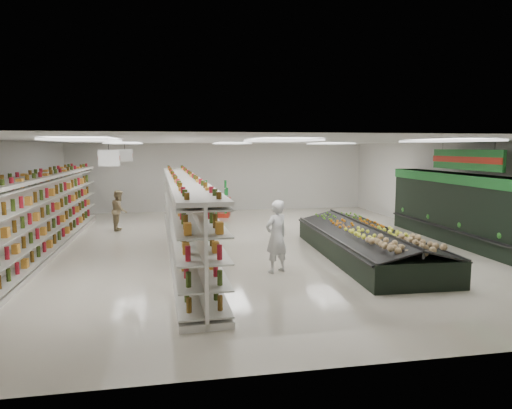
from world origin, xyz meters
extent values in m
plane|color=beige|center=(0.00, 0.00, 0.00)|extent=(16.00, 16.00, 0.00)
cube|color=white|center=(0.00, 0.00, 3.20)|extent=(14.00, 16.00, 0.02)
cube|color=silver|center=(0.00, 8.00, 1.60)|extent=(14.00, 0.02, 3.20)
cube|color=silver|center=(0.00, -8.00, 1.60)|extent=(14.00, 0.02, 3.20)
cube|color=silver|center=(-7.00, 0.00, 1.60)|extent=(0.02, 16.00, 3.20)
cube|color=silver|center=(7.00, 0.00, 1.60)|extent=(0.02, 16.00, 3.20)
cube|color=black|center=(6.55, -1.50, 1.10)|extent=(0.80, 8.00, 2.20)
cube|color=#1B6826|center=(6.53, -1.50, 2.05)|extent=(0.85, 8.00, 0.30)
cube|color=black|center=(6.30, -1.50, 0.55)|extent=(0.55, 7.80, 0.15)
cube|color=beige|center=(6.40, -1.50, 1.35)|extent=(0.45, 7.70, 0.03)
cube|color=beige|center=(6.40, -1.50, 1.65)|extent=(0.45, 7.70, 0.03)
cube|color=white|center=(-3.80, -2.00, 2.75)|extent=(0.50, 0.06, 0.40)
cube|color=#AE2313|center=(-3.80, -2.00, 2.75)|extent=(0.52, 0.02, 0.12)
cylinder|color=black|center=(-3.80, -2.00, 3.05)|extent=(0.01, 0.01, 0.50)
cube|color=white|center=(-3.80, 2.00, 2.75)|extent=(0.50, 0.06, 0.40)
cube|color=#AE2313|center=(-3.80, 2.00, 2.75)|extent=(0.52, 0.02, 0.12)
cylinder|color=black|center=(-3.80, 2.00, 3.05)|extent=(0.01, 0.01, 0.50)
cube|color=#1B6826|center=(6.25, -1.50, 2.65)|extent=(0.10, 3.20, 0.60)
cube|color=#AE2313|center=(6.19, -1.50, 2.65)|extent=(0.03, 3.20, 0.18)
cylinder|color=black|center=(6.25, -2.70, 3.05)|extent=(0.01, 0.01, 0.50)
cylinder|color=black|center=(6.25, -0.30, 3.05)|extent=(0.01, 0.01, 0.50)
cube|color=silver|center=(-6.00, -0.21, 0.06)|extent=(1.04, 12.91, 0.13)
cube|color=silver|center=(-6.00, -0.21, 1.08)|extent=(0.14, 12.90, 2.15)
cube|color=silver|center=(-6.00, -0.21, 2.19)|extent=(1.04, 12.91, 0.09)
cube|color=beige|center=(-6.24, -0.21, 0.19)|extent=(0.55, 12.80, 0.03)
cube|color=beige|center=(-6.24, -0.21, 0.66)|extent=(0.55, 12.80, 0.03)
cube|color=beige|center=(-6.24, -0.21, 1.13)|extent=(0.55, 12.80, 0.03)
cube|color=beige|center=(-6.24, -0.21, 1.61)|extent=(0.55, 12.80, 0.03)
cube|color=beige|center=(-6.24, -0.21, 2.08)|extent=(0.55, 12.80, 0.03)
cube|color=beige|center=(-5.75, -0.22, 0.19)|extent=(0.55, 12.80, 0.03)
cube|color=beige|center=(-5.75, -0.22, 0.66)|extent=(0.55, 12.80, 0.03)
cube|color=beige|center=(-5.75, -0.22, 1.13)|extent=(0.55, 12.80, 0.03)
cube|color=beige|center=(-5.75, -0.22, 1.61)|extent=(0.55, 12.80, 0.03)
cube|color=beige|center=(-5.75, -0.22, 2.08)|extent=(0.55, 12.80, 0.03)
cube|color=silver|center=(-1.97, -0.25, 0.06)|extent=(1.28, 12.40, 0.12)
cube|color=silver|center=(-1.97, -0.25, 1.03)|extent=(0.42, 12.38, 2.06)
cube|color=silver|center=(-1.97, -0.25, 2.11)|extent=(1.28, 12.40, 0.08)
cube|color=beige|center=(-2.21, -0.26, 0.19)|extent=(0.80, 12.29, 0.03)
cube|color=beige|center=(-2.21, -0.26, 0.64)|extent=(0.80, 12.29, 0.03)
cube|color=beige|center=(-2.21, -0.26, 1.09)|extent=(0.80, 12.29, 0.03)
cube|color=beige|center=(-2.21, -0.26, 1.54)|extent=(0.80, 12.29, 0.03)
cube|color=beige|center=(-2.21, -0.26, 1.99)|extent=(0.80, 12.29, 0.03)
cube|color=beige|center=(-1.73, -0.24, 0.19)|extent=(0.80, 12.29, 0.03)
cube|color=beige|center=(-1.73, -0.24, 0.64)|extent=(0.80, 12.29, 0.03)
cube|color=beige|center=(-1.73, -0.24, 1.09)|extent=(0.80, 12.29, 0.03)
cube|color=beige|center=(-1.73, -0.24, 1.54)|extent=(0.80, 12.29, 0.03)
cube|color=beige|center=(-1.73, -0.24, 1.99)|extent=(0.80, 12.29, 0.03)
cube|color=black|center=(2.89, -2.13, 0.31)|extent=(2.35, 6.31, 0.62)
cube|color=#262626|center=(1.85, -2.10, 0.64)|extent=(0.27, 6.24, 0.05)
cube|color=#262626|center=(3.92, -2.17, 0.64)|extent=(0.27, 6.24, 0.05)
cube|color=black|center=(2.33, -2.11, 0.73)|extent=(1.36, 6.19, 0.32)
cube|color=black|center=(3.44, -2.15, 0.73)|extent=(1.36, 6.19, 0.32)
cube|color=#262626|center=(2.89, -2.13, 0.82)|extent=(0.25, 6.15, 0.22)
cube|color=#AE2313|center=(-0.37, 6.07, 0.09)|extent=(1.24, 0.97, 0.18)
cube|color=red|center=(-0.37, 6.07, 0.78)|extent=(1.30, 1.03, 0.09)
imported|color=white|center=(0.14, -3.12, 0.88)|extent=(0.77, 0.67, 1.76)
imported|color=tan|center=(-4.20, 3.46, 0.74)|extent=(0.45, 0.72, 1.47)
camera|label=1|loc=(-2.33, -13.63, 3.01)|focal=32.00mm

